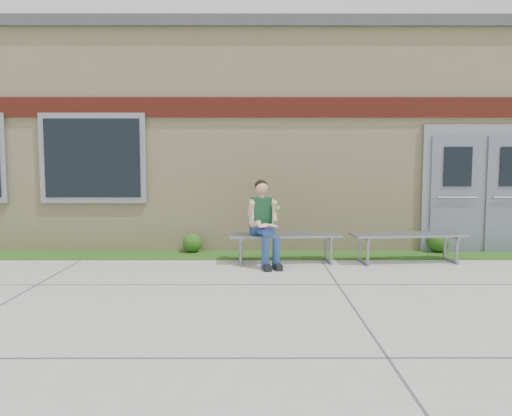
{
  "coord_description": "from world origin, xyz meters",
  "views": [
    {
      "loc": [
        -0.1,
        -6.0,
        1.61
      ],
      "look_at": [
        -0.09,
        1.7,
        0.92
      ],
      "focal_mm": 35.0,
      "sensor_mm": 36.0,
      "label": 1
    }
  ],
  "objects": [
    {
      "name": "ground",
      "position": [
        0.0,
        0.0,
        0.0
      ],
      "size": [
        80.0,
        80.0,
        0.0
      ],
      "primitive_type": "plane",
      "color": "#9E9E99",
      "rests_on": "ground"
    },
    {
      "name": "grass_strip",
      "position": [
        0.0,
        2.6,
        0.01
      ],
      "size": [
        16.0,
        0.8,
        0.02
      ],
      "primitive_type": "cube",
      "color": "#1C4D14",
      "rests_on": "ground"
    },
    {
      "name": "school_building",
      "position": [
        -0.0,
        5.99,
        2.1
      ],
      "size": [
        16.2,
        6.22,
        4.2
      ],
      "color": "beige",
      "rests_on": "ground"
    },
    {
      "name": "bench_left",
      "position": [
        0.38,
        2.0,
        0.36
      ],
      "size": [
        1.83,
        0.62,
        0.47
      ],
      "rotation": [
        0.0,
        0.0,
        0.07
      ],
      "color": "gray",
      "rests_on": "ground"
    },
    {
      "name": "bench_right",
      "position": [
        2.38,
        2.0,
        0.37
      ],
      "size": [
        1.88,
        0.69,
        0.48
      ],
      "rotation": [
        0.0,
        0.0,
        0.1
      ],
      "color": "gray",
      "rests_on": "ground"
    },
    {
      "name": "girl",
      "position": [
        0.04,
        1.8,
        0.71
      ],
      "size": [
        0.55,
        0.83,
        1.35
      ],
      "rotation": [
        0.0,
        0.0,
        0.26
      ],
      "color": "navy",
      "rests_on": "ground"
    },
    {
      "name": "shrub_mid",
      "position": [
        -1.23,
        2.85,
        0.19
      ],
      "size": [
        0.34,
        0.34,
        0.34
      ],
      "primitive_type": "sphere",
      "color": "#1C4D14",
      "rests_on": "grass_strip"
    },
    {
      "name": "shrub_east",
      "position": [
        3.19,
        2.85,
        0.21
      ],
      "size": [
        0.37,
        0.37,
        0.37
      ],
      "primitive_type": "sphere",
      "color": "#1C4D14",
      "rests_on": "grass_strip"
    }
  ]
}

